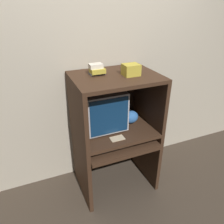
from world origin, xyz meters
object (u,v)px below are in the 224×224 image
(keyboard, at_px, (112,145))
(snack_bag, at_px, (131,117))
(crt_monitor, at_px, (102,108))
(book_stack, at_px, (97,70))
(mouse, at_px, (136,139))
(storage_box, at_px, (131,70))

(keyboard, distance_m, snack_bag, 0.39)
(crt_monitor, distance_m, book_stack, 0.42)
(crt_monitor, bearing_deg, keyboard, -84.61)
(mouse, relative_size, book_stack, 0.49)
(crt_monitor, distance_m, mouse, 0.50)
(keyboard, height_order, snack_bag, snack_bag)
(snack_bag, height_order, storage_box, storage_box)
(storage_box, bearing_deg, mouse, -66.41)
(keyboard, xyz_separation_m, book_stack, (-0.06, 0.23, 0.74))
(book_stack, bearing_deg, storage_box, -24.96)
(book_stack, relative_size, storage_box, 0.96)
(mouse, relative_size, snack_bag, 0.41)
(keyboard, relative_size, storage_box, 2.63)
(crt_monitor, xyz_separation_m, book_stack, (-0.04, 0.01, 0.42))
(crt_monitor, height_order, storage_box, storage_box)
(crt_monitor, bearing_deg, mouse, -37.16)
(mouse, xyz_separation_m, storage_box, (-0.04, 0.10, 0.74))
(storage_box, bearing_deg, keyboard, -158.68)
(crt_monitor, xyz_separation_m, storage_box, (0.26, -0.13, 0.42))
(snack_bag, distance_m, book_stack, 0.67)
(mouse, bearing_deg, book_stack, 144.93)
(crt_monitor, relative_size, snack_bag, 2.45)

